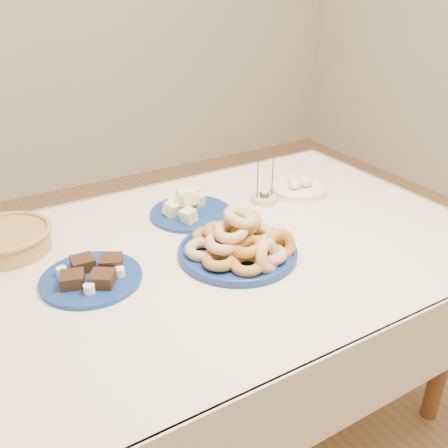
% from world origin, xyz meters
% --- Properties ---
extents(ground, '(5.00, 5.00, 0.00)m').
position_xyz_m(ground, '(0.00, 0.00, 0.00)').
color(ground, olive).
rests_on(ground, ground).
extents(dining_table, '(1.71, 1.11, 0.75)m').
position_xyz_m(dining_table, '(0.00, 0.00, 0.64)').
color(dining_table, brown).
rests_on(dining_table, ground).
extents(donut_platter, '(0.46, 0.46, 0.16)m').
position_xyz_m(donut_platter, '(0.03, -0.09, 0.79)').
color(donut_platter, navy).
rests_on(donut_platter, dining_table).
extents(melon_plate, '(0.30, 0.30, 0.10)m').
position_xyz_m(melon_plate, '(0.03, 0.24, 0.78)').
color(melon_plate, navy).
rests_on(melon_plate, dining_table).
extents(brownie_plate, '(0.36, 0.36, 0.05)m').
position_xyz_m(brownie_plate, '(-0.39, 0.01, 0.77)').
color(brownie_plate, navy).
rests_on(brownie_plate, dining_table).
extents(wicker_basket, '(0.34, 0.34, 0.07)m').
position_xyz_m(wicker_basket, '(-0.55, 0.30, 0.79)').
color(wicker_basket, olive).
rests_on(wicker_basket, dining_table).
extents(candle_holder, '(0.12, 0.12, 0.16)m').
position_xyz_m(candle_holder, '(0.32, 0.19, 0.77)').
color(candle_holder, tan).
rests_on(candle_holder, dining_table).
extents(egg_bowl, '(0.24, 0.24, 0.07)m').
position_xyz_m(egg_bowl, '(0.47, 0.19, 0.77)').
color(egg_bowl, white).
rests_on(egg_bowl, dining_table).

